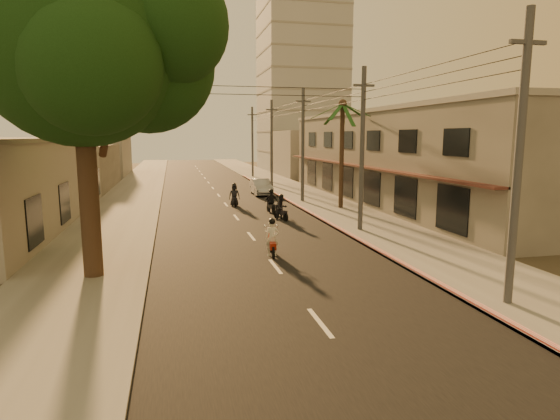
% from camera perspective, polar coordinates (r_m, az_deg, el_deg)
% --- Properties ---
extents(ground, '(160.00, 160.00, 0.00)m').
position_cam_1_polar(ground, '(17.47, 0.83, -8.70)').
color(ground, '#383023').
rests_on(ground, ground).
extents(road, '(10.00, 140.00, 0.02)m').
position_cam_1_polar(road, '(36.76, -6.60, 0.66)').
color(road, black).
rests_on(road, ground).
extents(sidewalk_right, '(5.00, 140.00, 0.12)m').
position_cam_1_polar(sidewalk_right, '(38.30, 4.62, 1.10)').
color(sidewalk_right, slate).
rests_on(sidewalk_right, ground).
extents(sidewalk_left, '(5.00, 140.00, 0.12)m').
position_cam_1_polar(sidewalk_left, '(36.71, -18.32, 0.32)').
color(sidewalk_left, slate).
rests_on(sidewalk_left, ground).
extents(curb_stripe, '(0.20, 60.00, 0.20)m').
position_cam_1_polar(curb_stripe, '(32.87, 3.25, -0.13)').
color(curb_stripe, red).
rests_on(curb_stripe, ground).
extents(shophouse_row, '(8.80, 34.20, 7.30)m').
position_cam_1_polar(shophouse_row, '(38.61, 14.82, 6.24)').
color(shophouse_row, gray).
rests_on(shophouse_row, ground).
extents(distant_tower, '(12.10, 12.10, 28.00)m').
position_cam_1_polar(distant_tower, '(75.37, 2.61, 15.62)').
color(distant_tower, '#B7B5B2').
rests_on(distant_tower, ground).
extents(broadleaf_tree, '(9.60, 8.70, 12.10)m').
position_cam_1_polar(broadleaf_tree, '(18.76, -21.97, 18.09)').
color(broadleaf_tree, black).
rests_on(broadleaf_tree, ground).
extents(palm_tree, '(5.00, 5.00, 8.20)m').
position_cam_1_polar(palm_tree, '(34.36, 7.63, 12.00)').
color(palm_tree, black).
rests_on(palm_tree, ground).
extents(utility_poles, '(1.20, 48.26, 9.00)m').
position_cam_1_polar(utility_poles, '(37.58, 2.82, 10.86)').
color(utility_poles, '#38383A').
rests_on(utility_poles, ground).
extents(filler_right, '(8.00, 14.00, 6.00)m').
position_cam_1_polar(filler_right, '(63.79, 3.46, 6.91)').
color(filler_right, gray).
rests_on(filler_right, ground).
extents(filler_left_near, '(8.00, 14.00, 4.40)m').
position_cam_1_polar(filler_left_near, '(51.25, -24.29, 4.73)').
color(filler_left_near, gray).
rests_on(filler_left_near, ground).
extents(filler_left_far, '(8.00, 14.00, 7.00)m').
position_cam_1_polar(filler_left_far, '(68.92, -21.47, 6.88)').
color(filler_left_far, gray).
rests_on(filler_left_far, ground).
extents(scooter_red, '(0.74, 1.75, 1.72)m').
position_cam_1_polar(scooter_red, '(20.87, -0.96, -3.60)').
color(scooter_red, black).
rests_on(scooter_red, ground).
extents(scooter_mid_a, '(1.10, 1.67, 1.68)m').
position_cam_1_polar(scooter_mid_a, '(29.72, 0.17, 0.21)').
color(scooter_mid_a, black).
rests_on(scooter_mid_a, ground).
extents(scooter_mid_b, '(1.02, 1.74, 1.71)m').
position_cam_1_polar(scooter_mid_b, '(32.34, -1.08, 0.93)').
color(scooter_mid_b, black).
rests_on(scooter_mid_b, ground).
extents(scooter_far_a, '(0.87, 1.83, 1.80)m').
position_cam_1_polar(scooter_far_a, '(35.78, -5.59, 1.73)').
color(scooter_far_a, black).
rests_on(scooter_far_a, ground).
extents(parked_car, '(1.62, 4.43, 1.45)m').
position_cam_1_polar(parked_car, '(42.59, -2.33, 2.82)').
color(parked_car, '#9D9FA5').
rests_on(parked_car, ground).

